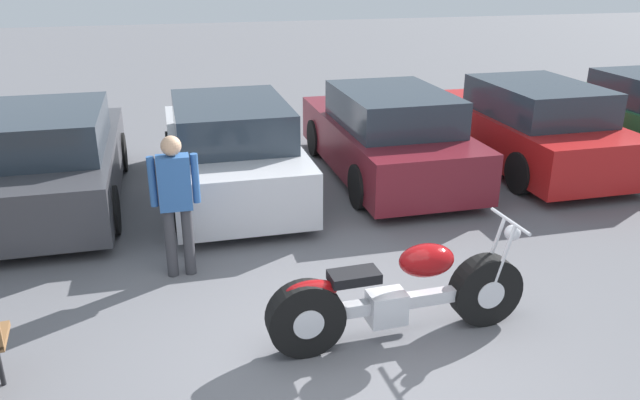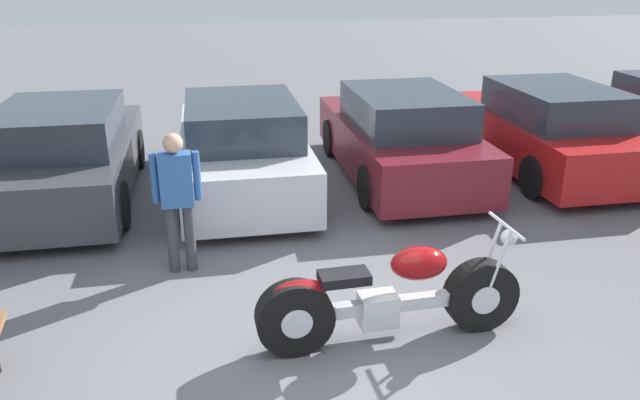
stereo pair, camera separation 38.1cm
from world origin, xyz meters
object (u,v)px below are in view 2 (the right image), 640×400
Objects in this scene: parked_car_maroon at (400,137)px; person_standing at (177,192)px; motorcycle at (389,298)px; parked_car_dark_grey at (66,156)px; parked_car_silver at (242,148)px; parked_car_red at (546,130)px.

person_standing is (-3.32, -2.60, 0.28)m from parked_car_maroon.
parked_car_dark_grey is at bearing 129.15° from motorcycle.
motorcycle is at bearing -76.46° from parked_car_silver.
person_standing is at bearing 137.10° from motorcycle.
person_standing reaches higher than parked_car_maroon.
person_standing reaches higher than motorcycle.
parked_car_dark_grey is 2.47m from parked_car_silver.
parked_car_dark_grey is at bearing 177.90° from parked_car_silver.
person_standing is (-0.85, -2.44, 0.28)m from parked_car_silver.
parked_car_maroon is 2.46m from parked_car_red.
parked_car_maroon is (2.46, 0.16, 0.00)m from parked_car_silver.
parked_car_maroon is at bearing 38.11° from person_standing.
motorcycle is at bearing -108.66° from parked_car_maroon.
person_standing is (-5.78, -2.57, 0.28)m from parked_car_red.
parked_car_red is at bearing 24.00° from person_standing.
person_standing reaches higher than parked_car_dark_grey.
motorcycle is 0.59× the size of parked_car_dark_grey.
person_standing is at bearing -109.20° from parked_car_silver.
parked_car_dark_grey is at bearing -179.71° from parked_car_red.
person_standing is (1.61, -2.54, 0.28)m from parked_car_dark_grey.
parked_car_red is (2.46, -0.03, 0.00)m from parked_car_maroon.
parked_car_silver is (-1.00, 4.17, 0.22)m from motorcycle.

